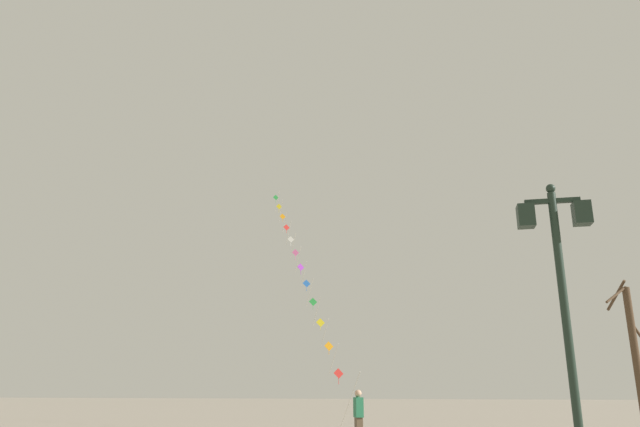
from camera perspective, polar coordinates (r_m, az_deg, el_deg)
twin_lantern_lamp_post at (r=10.71m, az=22.30°, el=-5.59°), size 1.20×0.28×5.20m
kite_train at (r=31.41m, az=-1.82°, el=-5.41°), size 8.28×17.63×14.94m
kite_flyer at (r=19.57m, az=3.75°, el=-19.03°), size 0.38×0.62×1.71m
bare_tree at (r=19.26m, az=28.31°, el=-12.64°), size 1.40×1.54×4.81m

